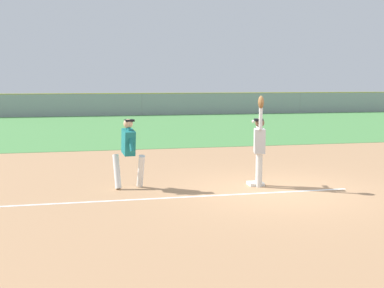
% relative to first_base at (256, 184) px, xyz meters
% --- Properties ---
extents(ground_plane, '(80.92, 80.92, 0.00)m').
position_rel_first_base_xyz_m(ground_plane, '(0.27, -0.74, -0.04)').
color(ground_plane, tan).
extents(outfield_grass, '(53.11, 19.52, 0.01)m').
position_rel_first_base_xyz_m(outfield_grass, '(0.27, 17.01, -0.04)').
color(outfield_grass, '#4C8C47').
rests_on(outfield_grass, ground_plane).
extents(chalk_foul_line, '(12.00, 0.10, 0.01)m').
position_rel_first_base_xyz_m(chalk_foul_line, '(-4.00, -0.90, -0.04)').
color(chalk_foul_line, white).
rests_on(chalk_foul_line, ground_plane).
extents(first_base, '(0.40, 0.40, 0.08)m').
position_rel_first_base_xyz_m(first_base, '(0.00, 0.00, 0.00)').
color(first_base, white).
rests_on(first_base, ground_plane).
extents(fielder, '(0.37, 0.89, 2.28)m').
position_rel_first_base_xyz_m(fielder, '(0.04, -0.14, 1.08)').
color(fielder, silver).
rests_on(fielder, ground_plane).
extents(runner, '(0.78, 0.85, 1.72)m').
position_rel_first_base_xyz_m(runner, '(-3.18, 0.33, 0.96)').
color(runner, white).
rests_on(runner, ground_plane).
extents(baseball, '(0.07, 0.07, 0.07)m').
position_rel_first_base_xyz_m(baseball, '(-0.06, 0.09, 1.58)').
color(baseball, white).
extents(outfield_fence, '(53.19, 0.08, 1.75)m').
position_rel_first_base_xyz_m(outfield_fence, '(0.27, 26.77, 0.83)').
color(outfield_fence, '#93999E').
rests_on(outfield_fence, ground_plane).
extents(parked_car_red, '(4.50, 2.31, 1.25)m').
position_rel_first_base_xyz_m(parked_car_red, '(-9.22, 29.93, 0.63)').
color(parked_car_red, '#B21E1E').
rests_on(parked_car_red, ground_plane).
extents(parked_car_tan, '(4.53, 2.38, 1.25)m').
position_rel_first_base_xyz_m(parked_car_tan, '(-3.65, 30.14, 0.63)').
color(parked_car_tan, tan).
rests_on(parked_car_tan, ground_plane).
extents(parked_car_blue, '(4.47, 2.25, 1.25)m').
position_rel_first_base_xyz_m(parked_car_blue, '(1.69, 29.89, 0.63)').
color(parked_car_blue, '#23389E').
rests_on(parked_car_blue, ground_plane).
extents(parked_car_silver, '(4.46, 2.23, 1.25)m').
position_rel_first_base_xyz_m(parked_car_silver, '(6.78, 30.22, 0.63)').
color(parked_car_silver, '#B7B7BC').
rests_on(parked_car_silver, ground_plane).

